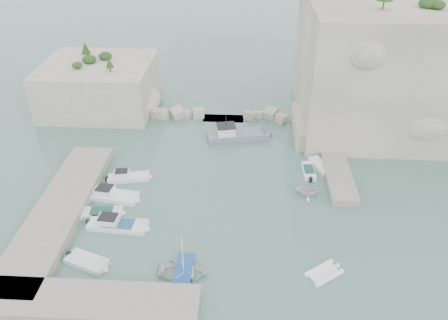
# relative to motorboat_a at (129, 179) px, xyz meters

# --- Properties ---
(ground) EXTENTS (400.00, 400.00, 0.00)m
(ground) POSITION_rel_motorboat_a_xyz_m (11.27, -5.77, 0.00)
(ground) COLOR slate
(ground) RESTS_ON ground
(cliff_east) EXTENTS (26.00, 22.00, 17.00)m
(cliff_east) POSITION_rel_motorboat_a_xyz_m (34.27, 17.23, 8.50)
(cliff_east) COLOR beige
(cliff_east) RESTS_ON ground
(cliff_terrace) EXTENTS (8.00, 10.00, 2.50)m
(cliff_terrace) POSITION_rel_motorboat_a_xyz_m (24.27, 12.23, 1.25)
(cliff_terrace) COLOR beige
(cliff_terrace) RESTS_ON ground
(outcrop_west) EXTENTS (16.00, 14.00, 7.00)m
(outcrop_west) POSITION_rel_motorboat_a_xyz_m (-8.73, 19.23, 3.50)
(outcrop_west) COLOR beige
(outcrop_west) RESTS_ON ground
(quay_west) EXTENTS (5.00, 24.00, 1.10)m
(quay_west) POSITION_rel_motorboat_a_xyz_m (-5.73, -6.77, 0.55)
(quay_west) COLOR #9E9689
(quay_west) RESTS_ON ground
(quay_south) EXTENTS (18.00, 4.00, 1.10)m
(quay_south) POSITION_rel_motorboat_a_xyz_m (1.27, -18.27, 0.55)
(quay_south) COLOR #9E9689
(quay_south) RESTS_ON ground
(ledge_east) EXTENTS (3.00, 16.00, 0.80)m
(ledge_east) POSITION_rel_motorboat_a_xyz_m (24.77, 4.23, 0.40)
(ledge_east) COLOR #9E9689
(ledge_east) RESTS_ON ground
(breakwater) EXTENTS (28.00, 3.00, 1.40)m
(breakwater) POSITION_rel_motorboat_a_xyz_m (10.27, 16.23, 0.70)
(breakwater) COLOR beige
(breakwater) RESTS_ON ground
(motorboat_a) EXTENTS (5.52, 2.61, 1.40)m
(motorboat_a) POSITION_rel_motorboat_a_xyz_m (0.00, 0.00, 0.00)
(motorboat_a) COLOR white
(motorboat_a) RESTS_ON ground
(motorboat_b) EXTENTS (6.52, 2.95, 1.40)m
(motorboat_b) POSITION_rel_motorboat_a_xyz_m (-0.93, -3.60, 0.00)
(motorboat_b) COLOR white
(motorboat_b) RESTS_ON ground
(motorboat_c) EXTENTS (4.80, 2.19, 0.70)m
(motorboat_c) POSITION_rel_motorboat_a_xyz_m (-1.28, -6.53, 0.00)
(motorboat_c) COLOR silver
(motorboat_c) RESTS_ON ground
(motorboat_d) EXTENTS (6.78, 2.45, 1.40)m
(motorboat_d) POSITION_rel_motorboat_a_xyz_m (0.92, -8.38, 0.00)
(motorboat_d) COLOR white
(motorboat_d) RESTS_ON ground
(motorboat_e) EXTENTS (4.69, 3.19, 0.70)m
(motorboat_e) POSITION_rel_motorboat_a_xyz_m (-0.62, -13.49, 0.00)
(motorboat_e) COLOR silver
(motorboat_e) RESTS_ON ground
(rowboat) EXTENTS (4.71, 3.39, 0.97)m
(rowboat) POSITION_rel_motorboat_a_xyz_m (8.47, -14.28, 0.00)
(rowboat) COLOR silver
(rowboat) RESTS_ON ground
(inflatable_dinghy) EXTENTS (3.91, 3.47, 0.44)m
(inflatable_dinghy) POSITION_rel_motorboat_a_xyz_m (21.05, -13.59, 0.00)
(inflatable_dinghy) COLOR white
(inflatable_dinghy) RESTS_ON ground
(tender_east_a) EXTENTS (3.23, 2.85, 1.58)m
(tender_east_a) POSITION_rel_motorboat_a_xyz_m (20.73, -1.82, 0.00)
(tender_east_a) COLOR silver
(tender_east_a) RESTS_ON ground
(tender_east_b) EXTENTS (1.44, 3.95, 0.70)m
(tender_east_b) POSITION_rel_motorboat_a_xyz_m (21.38, 2.56, 0.00)
(tender_east_b) COLOR white
(tender_east_b) RESTS_ON ground
(tender_east_c) EXTENTS (2.95, 4.51, 0.70)m
(tender_east_c) POSITION_rel_motorboat_a_xyz_m (22.94, 3.79, 0.00)
(tender_east_c) COLOR white
(tender_east_c) RESTS_ON ground
(tender_east_d) EXTENTS (5.09, 2.21, 1.92)m
(tender_east_d) POSITION_rel_motorboat_a_xyz_m (22.66, 8.09, 0.00)
(tender_east_d) COLOR silver
(tender_east_d) RESTS_ON ground
(work_boat) EXTENTS (9.51, 4.48, 2.20)m
(work_boat) POSITION_rel_motorboat_a_xyz_m (12.61, 10.54, 0.00)
(work_boat) COLOR slate
(work_boat) RESTS_ON ground
(rowboat_mast) EXTENTS (0.10, 0.10, 4.20)m
(rowboat_mast) POSITION_rel_motorboat_a_xyz_m (8.47, -14.28, 2.58)
(rowboat_mast) COLOR white
(rowboat_mast) RESTS_ON rowboat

